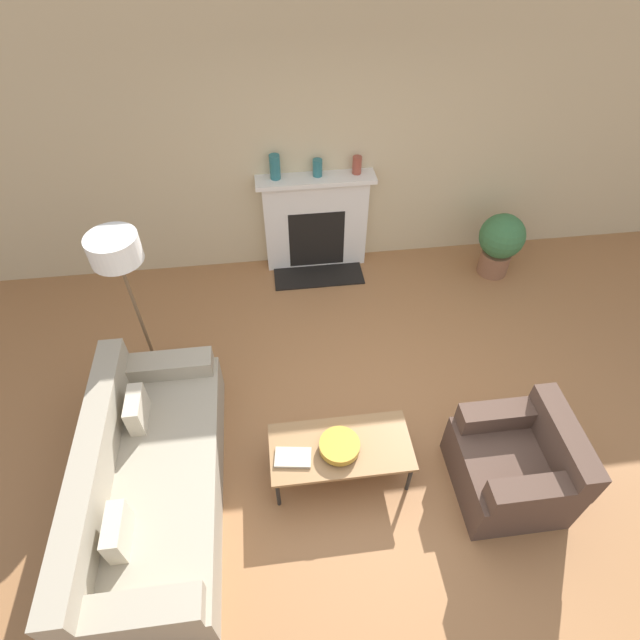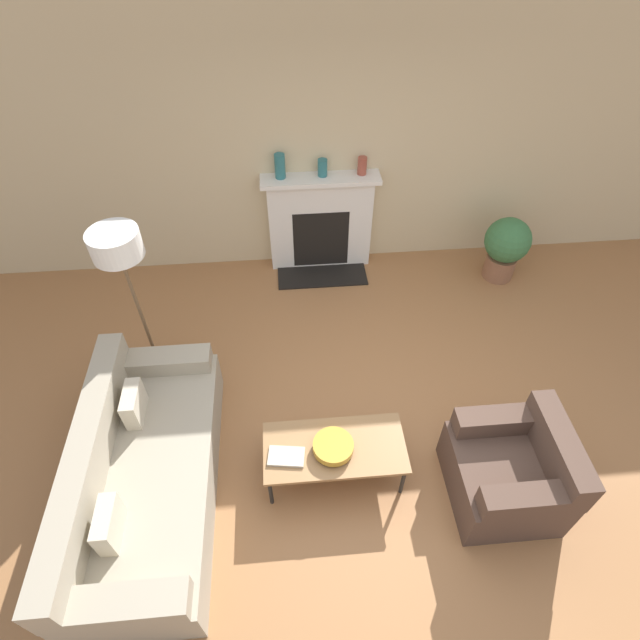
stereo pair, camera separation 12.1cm
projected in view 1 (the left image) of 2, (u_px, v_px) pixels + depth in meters
ground_plane at (380, 452)px, 4.31m from camera, size 18.00×18.00×0.00m
wall_back at (337, 143)px, 5.19m from camera, size 18.00×0.06×2.90m
fireplace at (316, 224)px, 5.71m from camera, size 1.28×0.59×1.17m
couch at (149, 481)px, 3.83m from camera, size 0.95×2.15×0.77m
armchair_near at (516, 466)px, 3.88m from camera, size 0.79×0.82×0.79m
coffee_table at (341, 448)px, 3.94m from camera, size 1.12×0.54×0.39m
bowl at (340, 446)px, 3.86m from camera, size 0.32×0.32×0.09m
book at (293, 457)px, 3.84m from camera, size 0.30×0.21×0.02m
floor_lamp at (121, 266)px, 4.03m from camera, size 0.41×0.41×1.60m
mantel_vase_left at (275, 167)px, 5.16m from camera, size 0.11×0.11×0.26m
mantel_vase_center_left at (318, 168)px, 5.22m from camera, size 0.10×0.10×0.18m
mantel_vase_center_right at (357, 165)px, 5.26m from camera, size 0.10×0.10×0.19m
potted_plant at (500, 242)px, 5.68m from camera, size 0.51×0.51×0.77m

